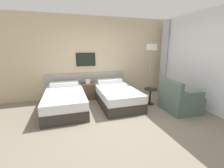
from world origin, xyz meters
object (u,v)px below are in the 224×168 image
Objects in this scene: bed_near_door at (65,100)px; bed_near_window at (116,95)px; nightstand at (88,91)px; side_table at (150,93)px; armchair at (179,101)px; floor_lamp at (151,52)px.

bed_near_window is at bearing 0.00° from bed_near_door.
bed_near_door is 2.95× the size of nightstand.
bed_near_window is 3.99× the size of side_table.
bed_near_window is 1.79m from armchair.
side_table is at bearing -20.95° from bed_near_window.
nightstand is (-0.75, 0.73, 0.01)m from bed_near_window.
bed_near_window is 1.05m from nightstand.
floor_lamp is at bearing -8.92° from nightstand.
floor_lamp is (2.89, 0.39, 1.28)m from bed_near_door.
bed_near_window reaches higher than side_table.
floor_lamp is 1.90m from armchair.
nightstand is 1.35× the size of side_table.
armchair is (1.46, -1.03, 0.03)m from bed_near_window.
floor_lamp reaches higher than armchair.
side_table is (0.97, -0.37, 0.08)m from bed_near_window.
bed_near_door is 1.05m from nightstand.
bed_near_door and bed_near_window have the same top height.
bed_near_door is at bearing -135.70° from nightstand.
bed_near_window is 1.04m from side_table.
nightstand is 0.74× the size of armchair.
bed_near_door is 2.17× the size of armchair.
nightstand is 2.82m from armchair.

